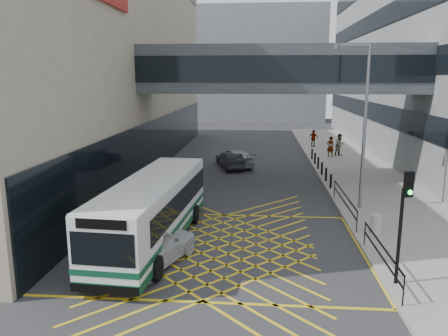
% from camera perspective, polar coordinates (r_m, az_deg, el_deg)
% --- Properties ---
extents(ground, '(120.00, 120.00, 0.00)m').
position_cam_1_polar(ground, '(18.53, -1.01, -10.43)').
color(ground, '#333335').
extents(building_whsmith, '(24.17, 42.00, 16.00)m').
position_cam_1_polar(building_whsmith, '(38.50, -26.77, 12.00)').
color(building_whsmith, tan).
rests_on(building_whsmith, ground).
extents(building_far, '(28.00, 16.00, 18.00)m').
position_cam_1_polar(building_far, '(77.20, 1.90, 13.21)').
color(building_far, gray).
rests_on(building_far, ground).
extents(skybridge, '(20.00, 4.10, 3.00)m').
position_cam_1_polar(skybridge, '(29.12, 7.34, 12.64)').
color(skybridge, '#3D4348').
rests_on(skybridge, ground).
extents(pavement, '(6.00, 54.00, 0.16)m').
position_cam_1_polar(pavement, '(33.62, 17.04, -0.66)').
color(pavement, gray).
rests_on(pavement, ground).
extents(box_junction, '(12.00, 9.00, 0.01)m').
position_cam_1_polar(box_junction, '(18.53, -1.01, -10.42)').
color(box_junction, gold).
rests_on(box_junction, ground).
extents(bus, '(3.07, 10.28, 2.84)m').
position_cam_1_polar(bus, '(18.81, -9.17, -5.33)').
color(bus, white).
rests_on(bus, ground).
extents(car_white, '(3.59, 5.26, 1.55)m').
position_cam_1_polar(car_white, '(16.86, -9.54, -10.07)').
color(car_white, silver).
rests_on(car_white, ground).
extents(car_dark, '(2.64, 4.39, 1.29)m').
position_cam_1_polar(car_dark, '(34.19, 0.93, 1.03)').
color(car_dark, black).
rests_on(car_dark, ground).
extents(car_silver, '(3.74, 5.12, 1.47)m').
position_cam_1_polar(car_silver, '(34.93, 1.39, 1.41)').
color(car_silver, gray).
rests_on(car_silver, ground).
extents(traffic_light, '(0.32, 0.47, 3.92)m').
position_cam_1_polar(traffic_light, '(15.40, 22.44, -5.33)').
color(traffic_light, black).
rests_on(traffic_light, pavement).
extents(street_lamp, '(1.93, 0.35, 8.49)m').
position_cam_1_polar(street_lamp, '(23.66, 17.53, 6.35)').
color(street_lamp, slate).
rests_on(street_lamp, pavement).
extents(litter_bin, '(0.49, 0.49, 0.85)m').
position_cam_1_polar(litter_bin, '(20.73, 19.26, -6.96)').
color(litter_bin, '#ADA89E').
rests_on(litter_bin, pavement).
extents(kerb_railings, '(0.05, 12.54, 1.00)m').
position_cam_1_polar(kerb_railings, '(20.32, 17.14, -6.31)').
color(kerb_railings, black).
rests_on(kerb_railings, pavement).
extents(bollards, '(0.14, 10.14, 0.90)m').
position_cam_1_polar(bollards, '(33.03, 12.43, 0.31)').
color(bollards, black).
rests_on(bollards, pavement).
extents(pedestrian_a, '(0.82, 0.68, 1.81)m').
position_cam_1_polar(pedestrian_a, '(39.25, 13.72, 2.71)').
color(pedestrian_a, gray).
rests_on(pedestrian_a, pavement).
extents(pedestrian_b, '(1.09, 1.00, 1.94)m').
position_cam_1_polar(pedestrian_b, '(40.14, 14.89, 2.94)').
color(pedestrian_b, gray).
rests_on(pedestrian_b, pavement).
extents(pedestrian_c, '(1.10, 0.94, 1.70)m').
position_cam_1_polar(pedestrian_c, '(44.88, 11.61, 3.83)').
color(pedestrian_c, gray).
rests_on(pedestrian_c, pavement).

